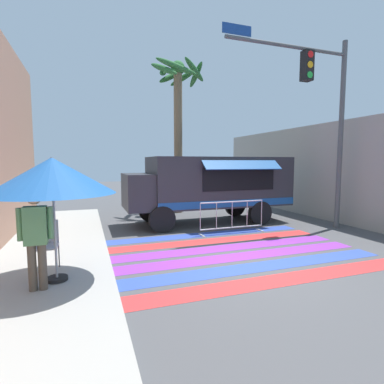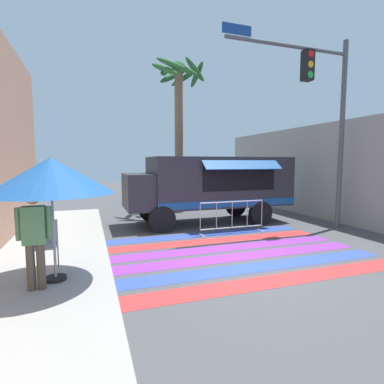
% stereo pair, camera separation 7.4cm
% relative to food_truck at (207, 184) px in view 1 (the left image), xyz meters
% --- Properties ---
extents(ground_plane, '(60.00, 60.00, 0.00)m').
position_rel_food_truck_xyz_m(ground_plane, '(-0.79, -4.33, -1.45)').
color(ground_plane, '#4C4C4F').
extents(concrete_wall_right, '(0.20, 16.00, 3.73)m').
position_rel_food_truck_xyz_m(concrete_wall_right, '(4.62, -1.33, 0.41)').
color(concrete_wall_right, '#A39E93').
rests_on(concrete_wall_right, ground_plane).
extents(crosswalk_painted, '(6.40, 4.36, 0.01)m').
position_rel_food_truck_xyz_m(crosswalk_painted, '(-0.79, -3.56, -1.45)').
color(crosswalk_painted, red).
rests_on(crosswalk_painted, ground_plane).
extents(food_truck, '(5.97, 2.51, 2.41)m').
position_rel_food_truck_xyz_m(food_truck, '(0.00, 0.00, 0.00)').
color(food_truck, '#2D2D33').
rests_on(food_truck, ground_plane).
extents(traffic_signal_pole, '(4.45, 0.29, 6.12)m').
position_rel_food_truck_xyz_m(traffic_signal_pole, '(2.99, -2.25, 2.71)').
color(traffic_signal_pole, '#515456').
rests_on(traffic_signal_pole, ground_plane).
extents(patio_umbrella, '(2.09, 2.09, 2.14)m').
position_rel_food_truck_xyz_m(patio_umbrella, '(-4.69, -4.50, 0.54)').
color(patio_umbrella, black).
rests_on(patio_umbrella, sidewalk_left).
extents(folding_chair, '(0.47, 0.47, 0.95)m').
position_rel_food_truck_xyz_m(folding_chair, '(-4.94, -3.89, -0.71)').
color(folding_chair, '#4C4C51').
rests_on(folding_chair, sidewalk_left).
extents(vendor_person, '(0.53, 0.21, 1.61)m').
position_rel_food_truck_xyz_m(vendor_person, '(-4.94, -4.83, -0.38)').
color(vendor_person, brown).
rests_on(vendor_person, sidewalk_left).
extents(barricade_front, '(2.16, 0.44, 1.02)m').
position_rel_food_truck_xyz_m(barricade_front, '(0.12, -1.76, -0.95)').
color(barricade_front, '#B7BABF').
rests_on(barricade_front, ground_plane).
extents(palm_tree, '(2.44, 2.29, 6.55)m').
position_rel_food_truck_xyz_m(palm_tree, '(-0.29, 2.58, 3.13)').
color(palm_tree, '#7A664C').
rests_on(palm_tree, ground_plane).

